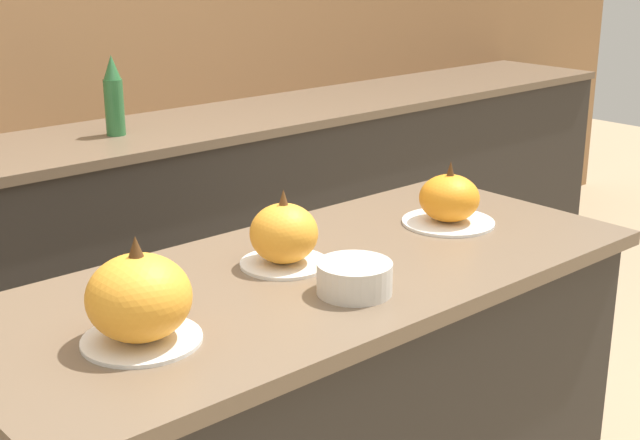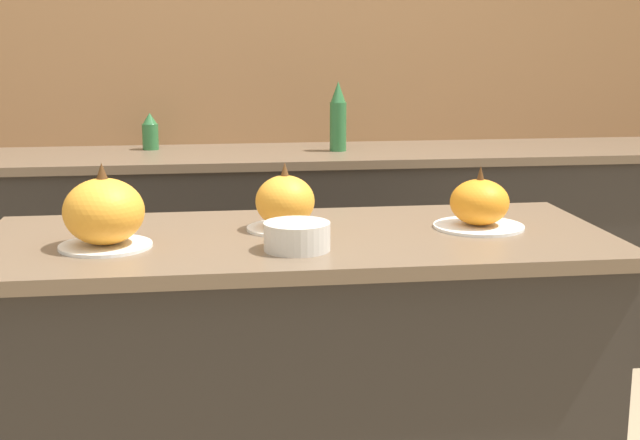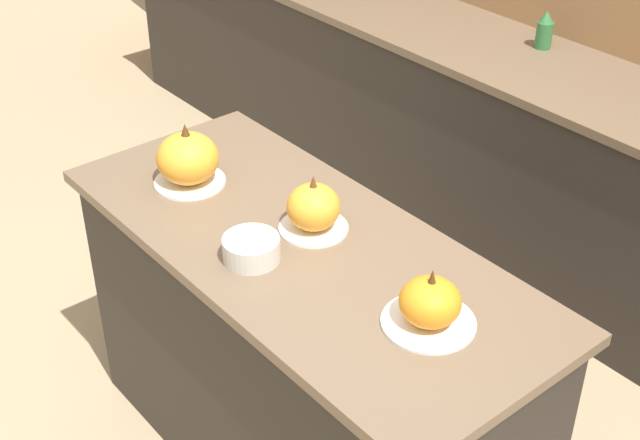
{
  "view_description": "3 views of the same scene",
  "coord_description": "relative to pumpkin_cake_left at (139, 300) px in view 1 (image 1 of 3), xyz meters",
  "views": [
    {
      "loc": [
        -1.21,
        -1.4,
        1.63
      ],
      "look_at": [
        0.04,
        0.02,
        1.02
      ],
      "focal_mm": 50.0,
      "sensor_mm": 36.0,
      "label": 1
    },
    {
      "loc": [
        -0.25,
        -2.19,
        1.42
      ],
      "look_at": [
        0.05,
        -0.01,
        0.95
      ],
      "focal_mm": 50.0,
      "sensor_mm": 36.0,
      "label": 2
    },
    {
      "loc": [
        1.62,
        -1.27,
        2.34
      ],
      "look_at": [
        0.05,
        0.03,
        1.0
      ],
      "focal_mm": 50.0,
      "sensor_mm": 36.0,
      "label": 3
    }
  ],
  "objects": [
    {
      "name": "back_counter",
      "position": [
        0.48,
        1.54,
        -0.53
      ],
      "size": [
        6.0,
        0.6,
        0.93
      ],
      "color": "#2D2823",
      "rests_on": "ground_plane"
    },
    {
      "name": "pumpkin_cake_left",
      "position": [
        0.0,
        0.0,
        0.0
      ],
      "size": [
        0.22,
        0.22,
        0.21
      ],
      "color": "white",
      "rests_on": "kitchen_island"
    },
    {
      "name": "pumpkin_cake_center",
      "position": [
        0.45,
        0.13,
        -0.01
      ],
      "size": [
        0.2,
        0.2,
        0.18
      ],
      "color": "white",
      "rests_on": "kitchen_island"
    },
    {
      "name": "pumpkin_cake_right",
      "position": [
        0.95,
        0.09,
        -0.02
      ],
      "size": [
        0.24,
        0.24,
        0.17
      ],
      "color": "white",
      "rests_on": "kitchen_island"
    },
    {
      "name": "bottle_tall",
      "position": [
        0.81,
        1.54,
        0.07
      ],
      "size": [
        0.07,
        0.07,
        0.29
      ],
      "color": "#2D6B38",
      "rests_on": "back_counter"
    },
    {
      "name": "mixing_bowl",
      "position": [
        0.45,
        -0.09,
        -0.05
      ],
      "size": [
        0.16,
        0.16,
        0.07
      ],
      "color": "beige",
      "rests_on": "kitchen_island"
    }
  ]
}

